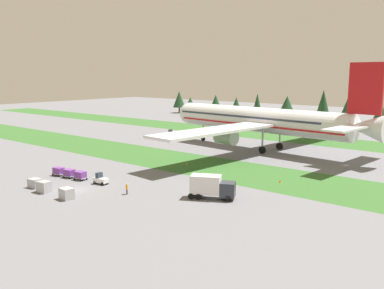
{
  "coord_description": "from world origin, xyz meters",
  "views": [
    {
      "loc": [
        55.46,
        -38.24,
        18.55
      ],
      "look_at": [
        1.76,
        28.02,
        4.0
      ],
      "focal_mm": 38.52,
      "sensor_mm": 36.0,
      "label": 1
    }
  ],
  "objects_px": {
    "cargo_dolly_second": "(69,173)",
    "cargo_dolly_third": "(59,171)",
    "uld_container_0": "(35,183)",
    "taxiway_marker_1": "(187,164)",
    "catering_truck": "(212,186)",
    "uld_container_1": "(44,187)",
    "uld_container_2": "(44,187)",
    "uld_container_3": "(67,194)",
    "ground_crew_marshaller": "(127,188)",
    "taxiway_marker_0": "(280,181)",
    "cargo_dolly_lead": "(80,175)",
    "airliner": "(264,120)",
    "baggage_tug": "(101,179)",
    "pushback_tractor": "(171,133)"
  },
  "relations": [
    {
      "from": "cargo_dolly_second",
      "to": "cargo_dolly_third",
      "type": "distance_m",
      "value": 2.9
    },
    {
      "from": "uld_container_0",
      "to": "taxiway_marker_1",
      "type": "distance_m",
      "value": 30.21
    },
    {
      "from": "uld_container_0",
      "to": "cargo_dolly_second",
      "type": "bearing_deg",
      "value": 99.25
    },
    {
      "from": "taxiway_marker_1",
      "to": "catering_truck",
      "type": "bearing_deg",
      "value": -41.11
    },
    {
      "from": "cargo_dolly_third",
      "to": "taxiway_marker_1",
      "type": "relative_size",
      "value": 5.19
    },
    {
      "from": "cargo_dolly_second",
      "to": "uld_container_1",
      "type": "bearing_deg",
      "value": 24.32
    },
    {
      "from": "catering_truck",
      "to": "uld_container_1",
      "type": "distance_m",
      "value": 26.95
    },
    {
      "from": "uld_container_2",
      "to": "uld_container_3",
      "type": "bearing_deg",
      "value": 1.11
    },
    {
      "from": "ground_crew_marshaller",
      "to": "taxiway_marker_0",
      "type": "relative_size",
      "value": 3.2
    },
    {
      "from": "cargo_dolly_lead",
      "to": "airliner",
      "type": "bearing_deg",
      "value": 160.74
    },
    {
      "from": "uld_container_1",
      "to": "airliner",
      "type": "bearing_deg",
      "value": 80.47
    },
    {
      "from": "cargo_dolly_third",
      "to": "uld_container_2",
      "type": "height_order",
      "value": "uld_container_2"
    },
    {
      "from": "airliner",
      "to": "catering_truck",
      "type": "distance_m",
      "value": 43.22
    },
    {
      "from": "baggage_tug",
      "to": "cargo_dolly_second",
      "type": "bearing_deg",
      "value": -90.0
    },
    {
      "from": "cargo_dolly_lead",
      "to": "uld_container_2",
      "type": "height_order",
      "value": "uld_container_2"
    },
    {
      "from": "cargo_dolly_second",
      "to": "ground_crew_marshaller",
      "type": "height_order",
      "value": "ground_crew_marshaller"
    },
    {
      "from": "ground_crew_marshaller",
      "to": "uld_container_0",
      "type": "distance_m",
      "value": 16.35
    },
    {
      "from": "cargo_dolly_second",
      "to": "uld_container_3",
      "type": "distance_m",
      "value": 13.48
    },
    {
      "from": "catering_truck",
      "to": "pushback_tractor",
      "type": "bearing_deg",
      "value": -159.14
    },
    {
      "from": "ground_crew_marshaller",
      "to": "uld_container_3",
      "type": "bearing_deg",
      "value": 101.73
    },
    {
      "from": "taxiway_marker_1",
      "to": "cargo_dolly_second",
      "type": "bearing_deg",
      "value": -114.95
    },
    {
      "from": "cargo_dolly_lead",
      "to": "uld_container_1",
      "type": "xyz_separation_m",
      "value": [
        1.75,
        -8.23,
        -0.11
      ]
    },
    {
      "from": "taxiway_marker_0",
      "to": "baggage_tug",
      "type": "bearing_deg",
      "value": -139.11
    },
    {
      "from": "baggage_tug",
      "to": "ground_crew_marshaller",
      "type": "distance_m",
      "value": 8.26
    },
    {
      "from": "cargo_dolly_lead",
      "to": "taxiway_marker_0",
      "type": "bearing_deg",
      "value": 120.22
    },
    {
      "from": "cargo_dolly_second",
      "to": "uld_container_0",
      "type": "xyz_separation_m",
      "value": [
        1.21,
        -7.46,
        -0.17
      ]
    },
    {
      "from": "pushback_tractor",
      "to": "ground_crew_marshaller",
      "type": "relative_size",
      "value": 1.56
    },
    {
      "from": "uld_container_3",
      "to": "taxiway_marker_0",
      "type": "height_order",
      "value": "uld_container_3"
    },
    {
      "from": "cargo_dolly_lead",
      "to": "catering_truck",
      "type": "relative_size",
      "value": 0.32
    },
    {
      "from": "airliner",
      "to": "pushback_tractor",
      "type": "distance_m",
      "value": 34.74
    },
    {
      "from": "catering_truck",
      "to": "taxiway_marker_0",
      "type": "xyz_separation_m",
      "value": [
        3.68,
        15.15,
        -1.68
      ]
    },
    {
      "from": "cargo_dolly_third",
      "to": "taxiway_marker_1",
      "type": "xyz_separation_m",
      "value": [
        12.86,
        21.75,
        -0.69
      ]
    },
    {
      "from": "uld_container_2",
      "to": "airliner",
      "type": "bearing_deg",
      "value": 80.81
    },
    {
      "from": "catering_truck",
      "to": "uld_container_0",
      "type": "bearing_deg",
      "value": -89.46
    },
    {
      "from": "taxiway_marker_1",
      "to": "uld_container_2",
      "type": "bearing_deg",
      "value": -99.68
    },
    {
      "from": "airliner",
      "to": "ground_crew_marshaller",
      "type": "distance_m",
      "value": 47.59
    },
    {
      "from": "uld_container_1",
      "to": "taxiway_marker_1",
      "type": "relative_size",
      "value": 4.42
    },
    {
      "from": "cargo_dolly_lead",
      "to": "uld_container_1",
      "type": "bearing_deg",
      "value": 6.01
    },
    {
      "from": "pushback_tractor",
      "to": "taxiway_marker_1",
      "type": "bearing_deg",
      "value": 52.42
    },
    {
      "from": "cargo_dolly_second",
      "to": "uld_container_3",
      "type": "relative_size",
      "value": 1.17
    },
    {
      "from": "cargo_dolly_lead",
      "to": "uld_container_2",
      "type": "xyz_separation_m",
      "value": [
        2.06,
        -8.38,
        -0.02
      ]
    },
    {
      "from": "uld_container_2",
      "to": "cargo_dolly_second",
      "type": "bearing_deg",
      "value": 121.47
    },
    {
      "from": "ground_crew_marshaller",
      "to": "uld_container_3",
      "type": "relative_size",
      "value": 0.87
    },
    {
      "from": "uld_container_1",
      "to": "uld_container_3",
      "type": "distance_m",
      "value": 6.24
    },
    {
      "from": "taxiway_marker_0",
      "to": "uld_container_0",
      "type": "bearing_deg",
      "value": -136.49
    },
    {
      "from": "airliner",
      "to": "taxiway_marker_0",
      "type": "relative_size",
      "value": 131.41
    },
    {
      "from": "taxiway_marker_1",
      "to": "cargo_dolly_third",
      "type": "bearing_deg",
      "value": -120.6
    },
    {
      "from": "uld_container_2",
      "to": "pushback_tractor",
      "type": "bearing_deg",
      "value": 113.29
    },
    {
      "from": "pushback_tractor",
      "to": "catering_truck",
      "type": "bearing_deg",
      "value": 53.33
    },
    {
      "from": "cargo_dolly_second",
      "to": "ground_crew_marshaller",
      "type": "distance_m",
      "value": 16.04
    }
  ]
}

